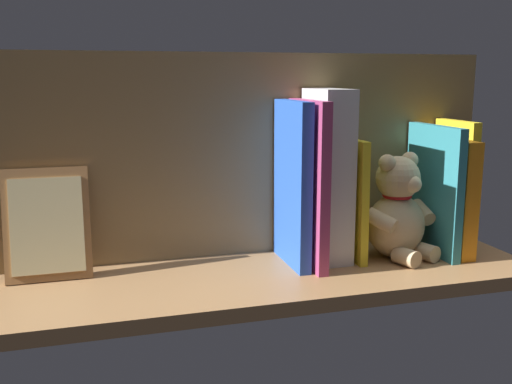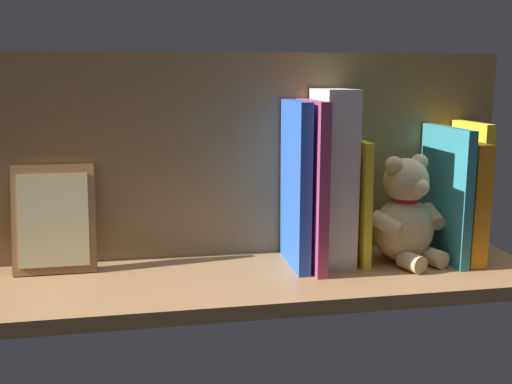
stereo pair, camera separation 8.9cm
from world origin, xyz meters
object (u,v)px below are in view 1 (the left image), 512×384
(book_0, at_px, (454,184))
(dictionary_thick_white, at_px, (327,176))
(picture_frame_leaning, at_px, (47,225))
(teddy_bear, at_px, (398,212))

(book_0, relative_size, dictionary_thick_white, 0.80)
(book_0, xyz_separation_m, picture_frame_leaning, (0.69, -0.03, -0.03))
(book_0, xyz_separation_m, dictionary_thick_white, (0.25, 0.00, 0.03))
(book_0, height_order, dictionary_thick_white, dictionary_thick_white)
(book_0, xyz_separation_m, teddy_bear, (0.13, 0.03, -0.04))
(dictionary_thick_white, bearing_deg, teddy_bear, 166.71)
(book_0, height_order, teddy_bear, book_0)
(picture_frame_leaning, bearing_deg, dictionary_thick_white, 176.54)
(dictionary_thick_white, xyz_separation_m, picture_frame_leaning, (0.44, -0.03, -0.06))
(dictionary_thick_white, bearing_deg, book_0, -179.67)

